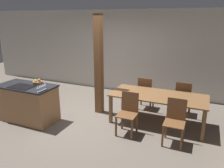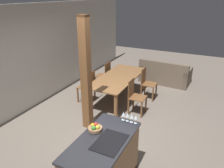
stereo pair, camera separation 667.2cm
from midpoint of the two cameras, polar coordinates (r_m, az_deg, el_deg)
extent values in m
plane|color=#665B51|center=(4.14, -42.69, -25.31)|extent=(16.00, 16.00, 0.00)
cube|color=beige|center=(5.78, -55.83, -0.96)|extent=(11.20, 0.08, 2.70)
cube|color=#9E7047|center=(3.47, -63.85, -33.61)|extent=(1.37, 0.69, 0.86)
cube|color=#232328|center=(3.19, -67.04, -28.11)|extent=(1.41, 0.73, 0.04)
cube|color=black|center=(3.08, -67.29, -29.17)|extent=(0.56, 0.40, 0.01)
cylinder|color=#99704C|center=(3.31, -64.45, -24.30)|extent=(0.23, 0.23, 0.05)
sphere|color=red|center=(3.29, -63.87, -23.31)|extent=(0.07, 0.07, 0.07)
sphere|color=gold|center=(3.32, -64.60, -23.16)|extent=(0.07, 0.07, 0.07)
sphere|color=#3D8E38|center=(3.29, -65.68, -23.98)|extent=(0.07, 0.07, 0.07)
sphere|color=yellow|center=(3.24, -64.84, -24.22)|extent=(0.07, 0.07, 0.07)
cylinder|color=silver|center=(2.85, -53.96, -27.22)|extent=(0.06, 0.06, 0.00)
cylinder|color=silver|center=(2.83, -54.25, -26.63)|extent=(0.01, 0.01, 0.08)
cone|color=silver|center=(2.78, -54.79, -25.51)|extent=(0.06, 0.06, 0.07)
cylinder|color=silver|center=(2.91, -54.29, -26.33)|extent=(0.06, 0.06, 0.00)
cylinder|color=silver|center=(2.89, -54.57, -25.75)|extent=(0.01, 0.01, 0.08)
cone|color=silver|center=(2.84, -55.10, -24.63)|extent=(0.06, 0.06, 0.07)
cylinder|color=silver|center=(2.97, -54.61, -25.48)|extent=(0.06, 0.06, 0.00)
cylinder|color=silver|center=(2.95, -54.88, -24.90)|extent=(0.01, 0.01, 0.08)
cone|color=silver|center=(2.91, -55.39, -23.80)|extent=(0.06, 0.06, 0.07)
cylinder|color=silver|center=(3.03, -54.90, -24.66)|extent=(0.06, 0.06, 0.00)
cylinder|color=silver|center=(3.01, -55.17, -24.09)|extent=(0.01, 0.01, 0.08)
cone|color=silver|center=(2.97, -55.67, -23.00)|extent=(0.06, 0.06, 0.07)
cube|color=brown|center=(4.66, -29.34, -5.64)|extent=(2.20, 0.96, 0.03)
cube|color=brown|center=(4.13, -36.71, -17.20)|extent=(0.07, 0.07, 0.69)
cube|color=brown|center=(5.11, -16.53, -5.65)|extent=(0.07, 0.07, 0.69)
cube|color=brown|center=(4.80, -41.56, -12.98)|extent=(0.07, 0.07, 0.69)
cube|color=brown|center=(5.66, -22.82, -3.65)|extent=(0.07, 0.07, 0.69)
cube|color=brown|center=(3.98, -27.68, -14.45)|extent=(0.40, 0.40, 0.02)
cube|color=brown|center=(4.00, -29.98, -10.73)|extent=(0.38, 0.02, 0.45)
cube|color=brown|center=(3.93, -27.49, -19.33)|extent=(0.04, 0.04, 0.45)
cube|color=brown|center=(4.08, -23.47, -16.78)|extent=(0.04, 0.04, 0.45)
cube|color=brown|center=(4.18, -30.59, -17.27)|extent=(0.04, 0.04, 0.45)
cube|color=brown|center=(4.32, -26.69, -14.99)|extent=(0.04, 0.04, 0.45)
cube|color=brown|center=(4.49, -17.76, -8.32)|extent=(0.40, 0.40, 0.02)
cube|color=brown|center=(4.51, -19.89, -5.10)|extent=(0.38, 0.02, 0.45)
cube|color=brown|center=(4.41, -17.26, -12.55)|extent=(0.04, 0.04, 0.45)
cube|color=brown|center=(4.62, -14.28, -10.41)|extent=(0.04, 0.04, 0.45)
cube|color=brown|center=(4.63, -20.55, -11.17)|extent=(0.04, 0.04, 0.45)
cube|color=brown|center=(4.83, -17.55, -9.22)|extent=(0.04, 0.04, 0.45)
cube|color=brown|center=(5.21, -38.24, -8.02)|extent=(0.40, 0.40, 0.02)
cube|color=brown|center=(4.95, -37.90, -6.29)|extent=(0.38, 0.02, 0.45)
cube|color=brown|center=(5.52, -36.90, -8.86)|extent=(0.04, 0.04, 0.45)
cube|color=brown|center=(5.41, -40.14, -10.36)|extent=(0.04, 0.04, 0.45)
cube|color=brown|center=(5.23, -35.03, -10.03)|extent=(0.04, 0.04, 0.45)
cube|color=brown|center=(5.11, -38.42, -11.66)|extent=(0.04, 0.04, 0.45)
cube|color=brown|center=(5.61, -29.52, -3.92)|extent=(0.40, 0.40, 0.02)
cube|color=brown|center=(5.37, -28.82, -2.12)|extent=(0.38, 0.02, 0.45)
cube|color=brown|center=(5.93, -28.72, -4.90)|extent=(0.04, 0.04, 0.45)
cube|color=brown|center=(5.76, -31.50, -6.27)|extent=(0.04, 0.04, 0.45)
cube|color=brown|center=(5.66, -26.59, -5.75)|extent=(0.04, 0.04, 0.45)
cube|color=brown|center=(5.49, -29.44, -7.22)|extent=(0.04, 0.04, 0.45)
cube|color=brown|center=(5.55, -6.07, -3.78)|extent=(0.92, 1.72, 0.45)
cube|color=brown|center=(5.14, -8.39, -1.10)|extent=(0.26, 1.68, 0.37)
cube|color=brown|center=(5.15, 0.90, -5.00)|extent=(0.83, 0.19, 0.59)
cube|color=brown|center=(5.97, -12.12, -1.48)|extent=(0.83, 0.19, 0.59)
cube|color=brown|center=(3.98, -49.81, -6.86)|extent=(0.18, 0.18, 2.54)
camera|label=1|loc=(3.34, 48.51, 11.24)|focal=35.00mm
camera|label=2|loc=(3.34, -131.49, -11.24)|focal=35.00mm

